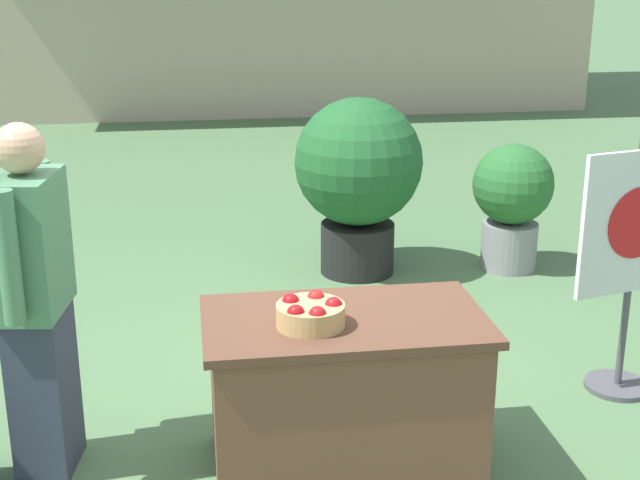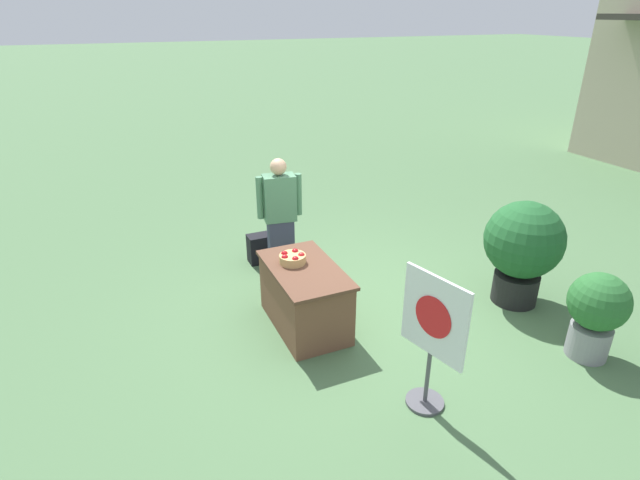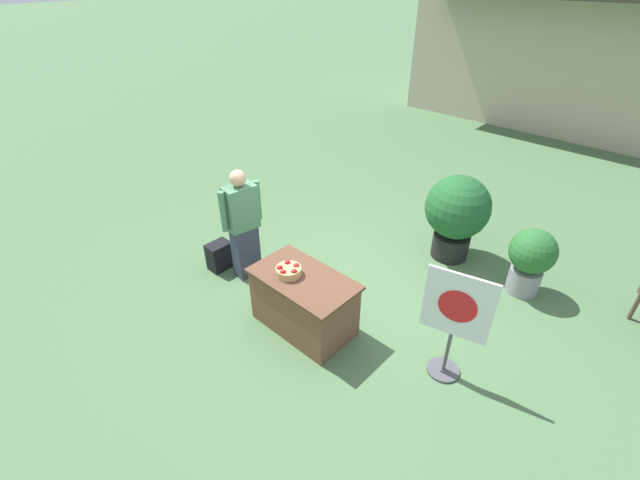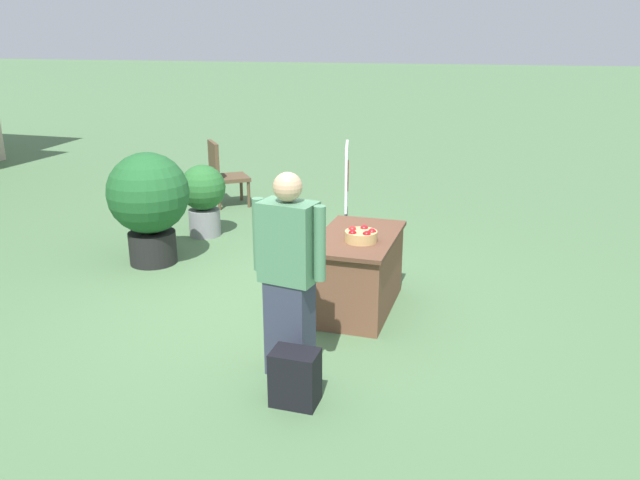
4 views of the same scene
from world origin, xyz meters
name	(u,v)px [view 4 (image 4 of 4)]	position (x,y,z in m)	size (l,w,h in m)	color
ground_plane	(281,305)	(0.00, 0.00, 0.00)	(120.00, 120.00, 0.00)	#4C7047
display_table	(357,272)	(0.15, -0.74, 0.38)	(1.28, 0.74, 0.76)	brown
apple_basket	(361,235)	(-0.02, -0.82, 0.82)	(0.30, 0.30, 0.13)	tan
person_visitor	(289,275)	(-1.21, -0.54, 0.83)	(0.32, 0.60, 1.64)	#33384C
backpack	(295,378)	(-1.63, -0.72, 0.21)	(0.24, 0.34, 0.42)	black
poster_board	(346,192)	(1.79, -0.20, 0.77)	(0.68, 0.36, 1.35)	#4C4C51
patio_chair	(223,171)	(3.38, 2.23, 0.56)	(0.77, 0.77, 1.03)	brown
potted_plant_near_left	(203,195)	(1.87, 1.80, 0.56)	(0.61, 0.61, 0.97)	gray
potted_plant_near_right	(149,200)	(0.71, 1.89, 0.77)	(0.94, 0.94, 1.32)	black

